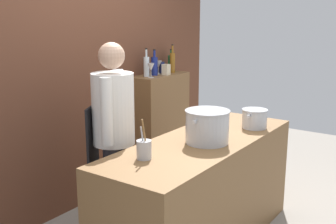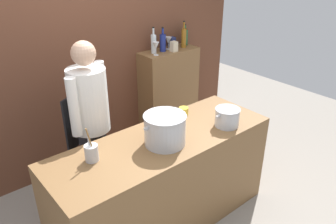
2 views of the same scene
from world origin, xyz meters
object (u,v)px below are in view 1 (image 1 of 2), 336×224
object	(u,v)px
stockpot_small	(255,118)
wine_glass_tall	(158,65)
spice_tin_cream	(166,70)
butter_jar	(205,121)
wine_bottle_cobalt	(154,66)
stockpot_large	(207,127)
wine_glass_wide	(151,68)
spice_tin_navy	(160,67)
wine_bottle_amber	(172,62)
wine_bottle_clear	(146,66)
chef	(113,129)
utensil_crock	(144,149)
wine_bottle_green	(171,63)

from	to	relation	value
stockpot_small	wine_glass_tall	bearing A→B (deg)	70.60
spice_tin_cream	butter_jar	bearing A→B (deg)	-125.83
butter_jar	wine_bottle_cobalt	xyz separation A→B (m)	(0.54, 0.97, 0.38)
stockpot_large	wine_glass_wide	distance (m)	1.48
spice_tin_navy	spice_tin_cream	world-z (taller)	spice_tin_navy
wine_bottle_amber	wine_glass_tall	world-z (taller)	wine_bottle_amber
wine_bottle_clear	wine_bottle_amber	size ratio (longest dim) A/B	0.94
stockpot_large	stockpot_small	size ratio (longest dim) A/B	1.41
wine_glass_tall	butter_jar	bearing A→B (deg)	-122.95
chef	butter_jar	distance (m)	0.87
utensil_crock	butter_jar	world-z (taller)	utensil_crock
wine_glass_wide	spice_tin_cream	world-z (taller)	wine_glass_wide
stockpot_large	butter_jar	bearing A→B (deg)	31.58
stockpot_large	butter_jar	xyz separation A→B (m)	(0.47, 0.29, -0.09)
wine_bottle_clear	chef	bearing A→B (deg)	-154.16
wine_bottle_cobalt	wine_bottle_amber	size ratio (longest dim) A/B	0.89
utensil_crock	wine_bottle_clear	size ratio (longest dim) A/B	0.93
wine_bottle_clear	wine_bottle_amber	bearing A→B (deg)	-5.41
wine_bottle_green	stockpot_large	bearing A→B (deg)	-137.04
wine_bottle_clear	spice_tin_navy	bearing A→B (deg)	8.96
spice_tin_navy	stockpot_small	bearing A→B (deg)	-112.16
utensil_crock	wine_bottle_green	world-z (taller)	wine_bottle_green
chef	utensil_crock	size ratio (longest dim) A/B	5.81
stockpot_small	wine_bottle_amber	world-z (taller)	wine_bottle_amber
wine_glass_wide	wine_glass_tall	distance (m)	0.29
wine_bottle_cobalt	spice_tin_navy	distance (m)	0.21
wine_bottle_green	wine_bottle_cobalt	bearing A→B (deg)	-172.69
wine_bottle_clear	wine_glass_wide	size ratio (longest dim) A/B	1.97
stockpot_small	wine_bottle_clear	distance (m)	1.46
stockpot_small	utensil_crock	size ratio (longest dim) A/B	1.00
chef	spice_tin_cream	distance (m)	1.51
utensil_crock	butter_jar	xyz separation A→B (m)	(1.04, 0.12, -0.03)
wine_bottle_amber	wine_glass_tall	bearing A→B (deg)	165.63
stockpot_small	wine_bottle_cobalt	size ratio (longest dim) A/B	0.99
butter_jar	wine_glass_tall	world-z (taller)	wine_glass_tall
wine_bottle_green	wine_glass_wide	world-z (taller)	wine_bottle_green
spice_tin_navy	stockpot_large	bearing A→B (deg)	-132.34
wine_bottle_green	wine_bottle_clear	distance (m)	0.53
wine_bottle_cobalt	wine_bottle_green	world-z (taller)	wine_bottle_cobalt
chef	wine_bottle_clear	size ratio (longest dim) A/B	5.38
stockpot_small	wine_bottle_cobalt	bearing A→B (deg)	74.21
chef	wine_bottle_green	size ratio (longest dim) A/B	6.29
utensil_crock	wine_bottle_cobalt	size ratio (longest dim) A/B	0.99
wine_bottle_amber	stockpot_small	bearing A→B (deg)	-117.42
utensil_crock	butter_jar	bearing A→B (deg)	6.63
wine_bottle_amber	spice_tin_cream	xyz separation A→B (m)	(-0.22, -0.06, -0.06)
stockpot_large	spice_tin_navy	xyz separation A→B (m)	(1.21, 1.32, 0.24)
stockpot_large	wine_glass_tall	distance (m)	1.72
wine_bottle_cobalt	spice_tin_cream	bearing A→B (deg)	-44.17
stockpot_large	utensil_crock	size ratio (longest dim) A/B	1.42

